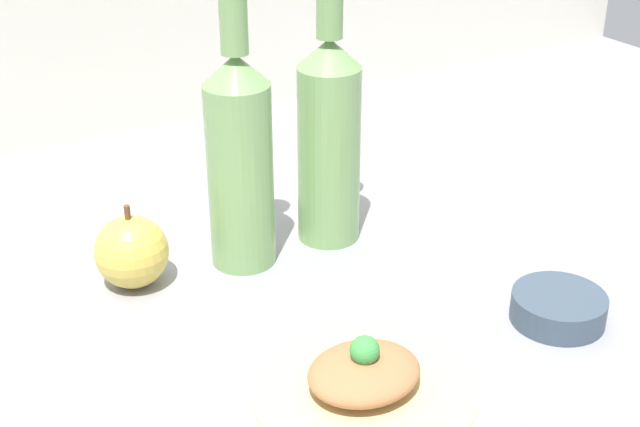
{
  "coord_description": "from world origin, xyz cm",
  "views": [
    {
      "loc": [
        -35.91,
        -58.26,
        45.36
      ],
      "look_at": [
        -1.11,
        0.08,
        10.47
      ],
      "focal_mm": 50.0,
      "sensor_mm": 36.0,
      "label": 1
    }
  ],
  "objects_px": {
    "cider_bottle_left": "(239,153)",
    "dipping_bowl": "(558,308)",
    "apple": "(132,252)",
    "cider_bottle_right": "(329,133)",
    "plate": "(363,397)",
    "plated_food": "(364,378)"
  },
  "relations": [
    {
      "from": "cider_bottle_left",
      "to": "dipping_bowl",
      "type": "bearing_deg",
      "value": -51.3
    },
    {
      "from": "plate",
      "to": "plated_food",
      "type": "bearing_deg",
      "value": 0.0
    },
    {
      "from": "cider_bottle_left",
      "to": "apple",
      "type": "distance_m",
      "value": 0.14
    },
    {
      "from": "cider_bottle_left",
      "to": "plated_food",
      "type": "bearing_deg",
      "value": -94.92
    },
    {
      "from": "cider_bottle_left",
      "to": "cider_bottle_right",
      "type": "distance_m",
      "value": 0.1
    },
    {
      "from": "apple",
      "to": "dipping_bowl",
      "type": "height_order",
      "value": "apple"
    },
    {
      "from": "dipping_bowl",
      "to": "apple",
      "type": "bearing_deg",
      "value": 140.08
    },
    {
      "from": "plate",
      "to": "apple",
      "type": "bearing_deg",
      "value": 108.58
    },
    {
      "from": "cider_bottle_right",
      "to": "apple",
      "type": "xyz_separation_m",
      "value": [
        -0.21,
        0.01,
        -0.08
      ]
    },
    {
      "from": "cider_bottle_right",
      "to": "dipping_bowl",
      "type": "bearing_deg",
      "value": -68.76
    },
    {
      "from": "cider_bottle_left",
      "to": "cider_bottle_right",
      "type": "xyz_separation_m",
      "value": [
        0.1,
        0.0,
        0.0
      ]
    },
    {
      "from": "cider_bottle_right",
      "to": "dipping_bowl",
      "type": "xyz_separation_m",
      "value": [
        0.09,
        -0.24,
        -0.1
      ]
    },
    {
      "from": "plate",
      "to": "plated_food",
      "type": "xyz_separation_m",
      "value": [
        0.0,
        0.0,
        0.02
      ]
    },
    {
      "from": "cider_bottle_left",
      "to": "apple",
      "type": "relative_size",
      "value": 3.55
    },
    {
      "from": "plated_food",
      "to": "cider_bottle_left",
      "type": "xyz_separation_m",
      "value": [
        0.02,
        0.25,
        0.09
      ]
    },
    {
      "from": "cider_bottle_left",
      "to": "cider_bottle_right",
      "type": "height_order",
      "value": "same"
    },
    {
      "from": "plated_food",
      "to": "plate",
      "type": "bearing_deg",
      "value": 180.0
    },
    {
      "from": "plate",
      "to": "cider_bottle_left",
      "type": "distance_m",
      "value": 0.28
    },
    {
      "from": "cider_bottle_left",
      "to": "apple",
      "type": "bearing_deg",
      "value": 173.29
    },
    {
      "from": "apple",
      "to": "cider_bottle_right",
      "type": "bearing_deg",
      "value": -3.54
    },
    {
      "from": "plate",
      "to": "plated_food",
      "type": "height_order",
      "value": "plated_food"
    },
    {
      "from": "apple",
      "to": "plate",
      "type": "bearing_deg",
      "value": -71.42
    }
  ]
}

